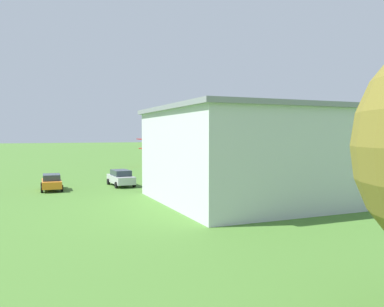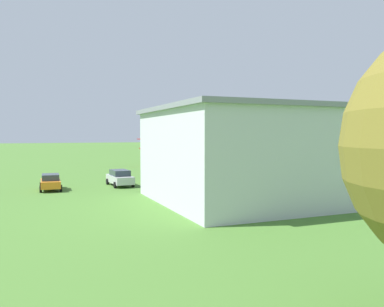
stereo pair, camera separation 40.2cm
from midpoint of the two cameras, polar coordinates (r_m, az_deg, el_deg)
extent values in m
plane|color=#47752D|center=(68.77, -5.57, -1.70)|extent=(400.00, 400.00, 0.00)
cube|color=silver|center=(35.94, 17.94, -0.18)|extent=(28.78, 15.06, 7.17)
cube|color=gray|center=(35.96, 18.03, 5.82)|extent=(29.39, 15.68, 0.35)
cube|color=#384251|center=(41.62, 11.51, -0.60)|extent=(9.92, 0.48, 5.88)
cylinder|color=#B21E1E|center=(66.71, -4.92, 0.97)|extent=(4.32, 6.73, 1.54)
cone|color=black|center=(69.34, -7.29, 0.83)|extent=(1.03, 1.02, 0.81)
cube|color=#B21E1E|center=(67.28, -5.45, 0.80)|extent=(6.93, 4.59, 0.21)
cube|color=#B21E1E|center=(67.59, -5.78, 2.12)|extent=(6.93, 4.59, 0.21)
cube|color=#B21E1E|center=(64.64, -2.86, 2.03)|extent=(0.65, 1.09, 1.37)
cube|color=#B21E1E|center=(64.62, -2.81, 1.10)|extent=(2.72, 2.03, 0.14)
cylinder|color=black|center=(67.89, -4.77, -0.13)|extent=(0.43, 0.63, 0.64)
cylinder|color=black|center=(66.48, -5.86, -0.19)|extent=(0.43, 0.63, 0.64)
cylinder|color=#332D28|center=(69.13, -4.33, 1.50)|extent=(0.16, 0.20, 1.58)
cylinder|color=#332D28|center=(65.76, -6.96, 1.42)|extent=(0.16, 0.20, 1.58)
cube|color=white|center=(54.00, 19.45, -2.32)|extent=(2.12, 4.78, 0.78)
cube|color=#2D3842|center=(53.94, 19.46, -1.59)|extent=(1.73, 2.73, 0.60)
cylinder|color=black|center=(53.68, 21.31, -2.80)|extent=(0.28, 0.66, 0.64)
cylinder|color=black|center=(52.37, 20.15, -2.91)|extent=(0.28, 0.66, 0.64)
cylinder|color=black|center=(55.70, 18.78, -2.56)|extent=(0.28, 0.66, 0.64)
cylinder|color=black|center=(54.44, 17.60, -2.66)|extent=(0.28, 0.66, 0.64)
cube|color=#B7B7BC|center=(41.49, -10.65, -3.71)|extent=(1.95, 4.73, 0.76)
cube|color=#2D3842|center=(41.42, -10.65, -2.79)|extent=(1.68, 2.66, 0.59)
cylinder|color=black|center=(40.27, -8.77, -4.44)|extent=(0.24, 0.65, 0.64)
cylinder|color=black|center=(39.77, -11.31, -4.55)|extent=(0.24, 0.65, 0.64)
cylinder|color=black|center=(43.31, -10.03, -3.94)|extent=(0.24, 0.65, 0.64)
cylinder|color=black|center=(42.84, -12.40, -4.04)|extent=(0.24, 0.65, 0.64)
cube|color=orange|center=(40.02, -20.14, -4.14)|extent=(2.00, 4.21, 0.67)
cube|color=#2D3842|center=(39.95, -20.15, -3.27)|extent=(1.68, 2.39, 0.56)
cylinder|color=black|center=(38.70, -18.78, -4.85)|extent=(0.26, 0.65, 0.64)
cylinder|color=black|center=(38.67, -21.39, -4.90)|extent=(0.26, 0.65, 0.64)
cylinder|color=black|center=(41.47, -18.95, -4.35)|extent=(0.26, 0.65, 0.64)
cylinder|color=black|center=(41.44, -21.39, -4.39)|extent=(0.26, 0.65, 0.64)
cylinder|color=orange|center=(46.05, -2.29, -3.37)|extent=(0.35, 0.35, 0.85)
cylinder|color=beige|center=(45.98, -2.29, -2.47)|extent=(0.41, 0.41, 0.60)
sphere|color=#D8AD84|center=(45.95, -2.29, -1.96)|extent=(0.23, 0.23, 0.23)
cylinder|color=#3F3F47|center=(50.08, 3.94, -2.92)|extent=(0.42, 0.42, 0.77)
cylinder|color=#72338C|center=(50.01, 3.94, -2.17)|extent=(0.50, 0.50, 0.55)
sphere|color=beige|center=(49.98, 3.94, -1.74)|extent=(0.21, 0.21, 0.21)
cylinder|color=#B23333|center=(52.27, 9.86, -2.72)|extent=(0.38, 0.38, 0.77)
cylinder|color=#33723F|center=(52.21, 9.87, -2.00)|extent=(0.45, 0.45, 0.55)
sphere|color=beige|center=(52.18, 9.87, -1.59)|extent=(0.21, 0.21, 0.21)
cylinder|color=#3F3F47|center=(56.88, 15.70, -2.31)|extent=(0.44, 0.44, 0.82)
cylinder|color=#3F3F47|center=(56.82, 15.71, -1.61)|extent=(0.52, 0.52, 0.58)
sphere|color=beige|center=(56.80, 15.71, -1.21)|extent=(0.22, 0.22, 0.22)
camera|label=1|loc=(0.20, -90.20, -0.01)|focal=36.44mm
camera|label=2|loc=(0.20, 89.80, 0.01)|focal=36.44mm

